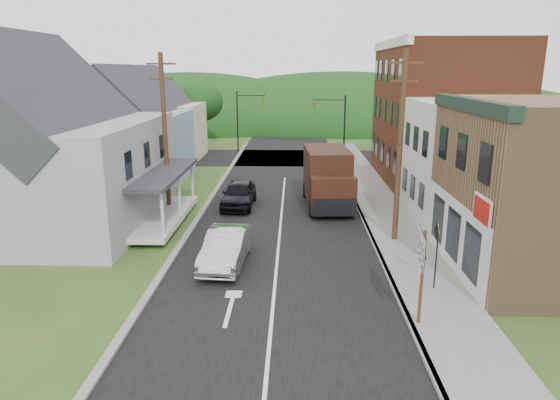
# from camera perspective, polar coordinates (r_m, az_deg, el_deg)

# --- Properties ---
(ground) EXTENTS (120.00, 120.00, 0.00)m
(ground) POSITION_cam_1_polar(r_m,az_deg,el_deg) (21.20, -0.41, -7.80)
(ground) COLOR #2D4719
(ground) RESTS_ON ground
(road) EXTENTS (9.00, 90.00, 0.02)m
(road) POSITION_cam_1_polar(r_m,az_deg,el_deg) (30.68, 0.27, -0.61)
(road) COLOR black
(road) RESTS_ON ground
(cross_road) EXTENTS (60.00, 9.00, 0.02)m
(cross_road) POSITION_cam_1_polar(r_m,az_deg,el_deg) (47.28, 0.78, 4.86)
(cross_road) COLOR black
(cross_road) RESTS_ON ground
(sidewalk_right) EXTENTS (2.80, 55.00, 0.15)m
(sidewalk_right) POSITION_cam_1_polar(r_m,az_deg,el_deg) (29.19, 11.83, -1.59)
(sidewalk_right) COLOR slate
(sidewalk_right) RESTS_ON ground
(curb_right) EXTENTS (0.20, 55.00, 0.15)m
(curb_right) POSITION_cam_1_polar(r_m,az_deg,el_deg) (28.98, 9.20, -1.58)
(curb_right) COLOR slate
(curb_right) RESTS_ON ground
(curb_left) EXTENTS (0.30, 55.00, 0.12)m
(curb_left) POSITION_cam_1_polar(r_m,az_deg,el_deg) (29.22, -8.99, -1.46)
(curb_left) COLOR slate
(curb_left) RESTS_ON ground
(storefront_tan) EXTENTS (8.00, 8.00, 7.00)m
(storefront_tan) POSITION_cam_1_polar(r_m,az_deg,el_deg) (22.72, 29.38, 1.07)
(storefront_tan) COLOR brown
(storefront_tan) RESTS_ON ground
(storefront_white) EXTENTS (8.00, 7.00, 6.50)m
(storefront_white) POSITION_cam_1_polar(r_m,az_deg,el_deg) (29.47, 22.74, 4.07)
(storefront_white) COLOR silver
(storefront_white) RESTS_ON ground
(storefront_red) EXTENTS (8.00, 12.00, 10.00)m
(storefront_red) POSITION_cam_1_polar(r_m,az_deg,el_deg) (38.20, 17.99, 9.35)
(storefront_red) COLOR #5E2A16
(storefront_red) RESTS_ON ground
(house_gray) EXTENTS (10.20, 12.24, 8.35)m
(house_gray) POSITION_cam_1_polar(r_m,az_deg,el_deg) (28.82, -24.66, 5.65)
(house_gray) COLOR gray
(house_gray) RESTS_ON ground
(house_blue) EXTENTS (7.14, 8.16, 7.28)m
(house_blue) POSITION_cam_1_polar(r_m,az_deg,el_deg) (38.66, -16.14, 7.59)
(house_blue) COLOR #809BAF
(house_blue) RESTS_ON ground
(house_cream) EXTENTS (7.14, 8.16, 7.28)m
(house_cream) POSITION_cam_1_polar(r_m,az_deg,el_deg) (47.39, -13.45, 8.99)
(house_cream) COLOR beige
(house_cream) RESTS_ON ground
(utility_pole_right) EXTENTS (1.60, 0.26, 9.00)m
(utility_pole_right) POSITION_cam_1_polar(r_m,az_deg,el_deg) (23.83, 13.54, 5.96)
(utility_pole_right) COLOR #472D19
(utility_pole_right) RESTS_ON ground
(utility_pole_left) EXTENTS (1.60, 0.26, 9.00)m
(utility_pole_left) POSITION_cam_1_polar(r_m,az_deg,el_deg) (28.71, -13.02, 7.43)
(utility_pole_left) COLOR #472D19
(utility_pole_left) RESTS_ON ground
(traffic_signal_right) EXTENTS (2.87, 0.20, 6.00)m
(traffic_signal_right) POSITION_cam_1_polar(r_m,az_deg,el_deg) (43.44, 6.47, 8.89)
(traffic_signal_right) COLOR black
(traffic_signal_right) RESTS_ON ground
(traffic_signal_left) EXTENTS (2.87, 0.20, 6.00)m
(traffic_signal_left) POSITION_cam_1_polar(r_m,az_deg,el_deg) (50.51, -4.10, 9.76)
(traffic_signal_left) COLOR black
(traffic_signal_left) RESTS_ON ground
(tree_left_b) EXTENTS (4.80, 4.80, 6.94)m
(tree_left_b) POSITION_cam_1_polar(r_m,az_deg,el_deg) (36.35, -27.81, 7.96)
(tree_left_b) COLOR #382616
(tree_left_b) RESTS_ON ground
(tree_left_c) EXTENTS (5.80, 5.80, 8.41)m
(tree_left_c) POSITION_cam_1_polar(r_m,az_deg,el_deg) (44.26, -25.24, 10.55)
(tree_left_c) COLOR #382616
(tree_left_c) RESTS_ON ground
(tree_left_d) EXTENTS (4.80, 4.80, 6.94)m
(tree_left_d) POSITION_cam_1_polar(r_m,az_deg,el_deg) (52.58, -9.16, 11.04)
(tree_left_d) COLOR #382616
(tree_left_d) RESTS_ON ground
(forested_ridge) EXTENTS (90.00, 30.00, 16.00)m
(forested_ridge) POSITION_cam_1_polar(r_m,az_deg,el_deg) (75.01, 1.12, 8.54)
(forested_ridge) COLOR #143810
(forested_ridge) RESTS_ON ground
(silver_sedan) EXTENTS (1.92, 4.73, 1.53)m
(silver_sedan) POSITION_cam_1_polar(r_m,az_deg,el_deg) (21.44, -6.14, -5.44)
(silver_sedan) COLOR silver
(silver_sedan) RESTS_ON ground
(dark_sedan) EXTENTS (1.98, 4.63, 1.56)m
(dark_sedan) POSITION_cam_1_polar(r_m,az_deg,el_deg) (30.32, -4.73, 0.67)
(dark_sedan) COLOR black
(dark_sedan) RESTS_ON ground
(delivery_van) EXTENTS (2.89, 6.32, 3.46)m
(delivery_van) POSITION_cam_1_polar(r_m,az_deg,el_deg) (30.15, 5.48, 2.47)
(delivery_van) COLOR black
(delivery_van) RESTS_ON ground
(route_sign_cluster) EXTENTS (0.30, 1.78, 3.13)m
(route_sign_cluster) POSITION_cam_1_polar(r_m,az_deg,el_deg) (16.47, 15.85, -7.03)
(route_sign_cluster) COLOR #472D19
(route_sign_cluster) RESTS_ON sidewalk_right
(warning_sign) EXTENTS (0.10, 0.71, 2.57)m
(warning_sign) POSITION_cam_1_polar(r_m,az_deg,el_deg) (19.33, 17.46, -5.11)
(warning_sign) COLOR black
(warning_sign) RESTS_ON sidewalk_right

